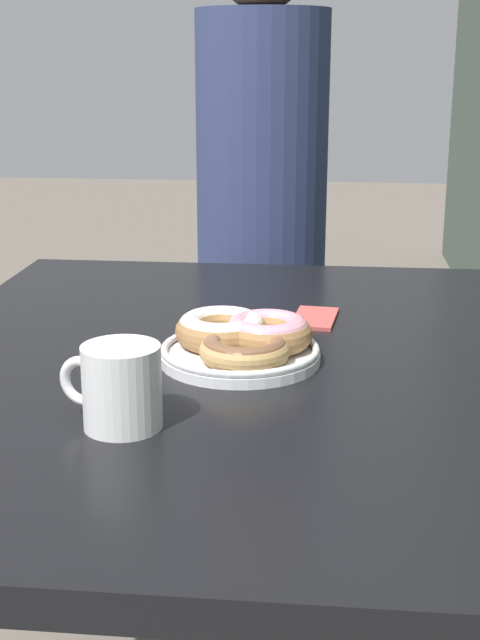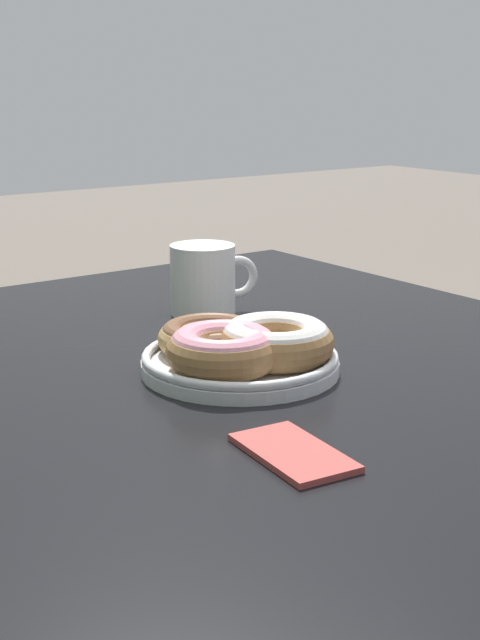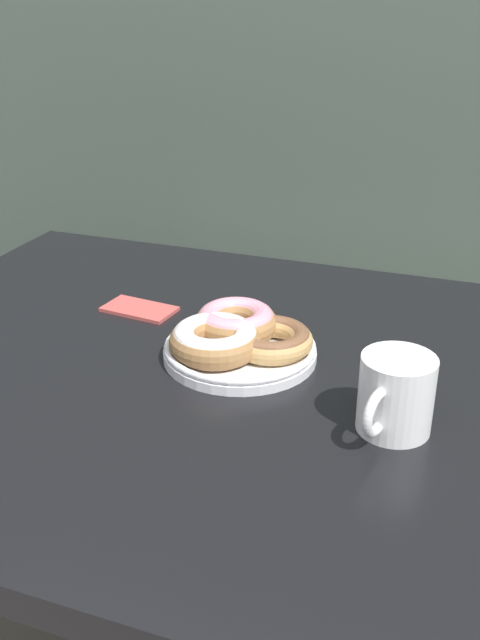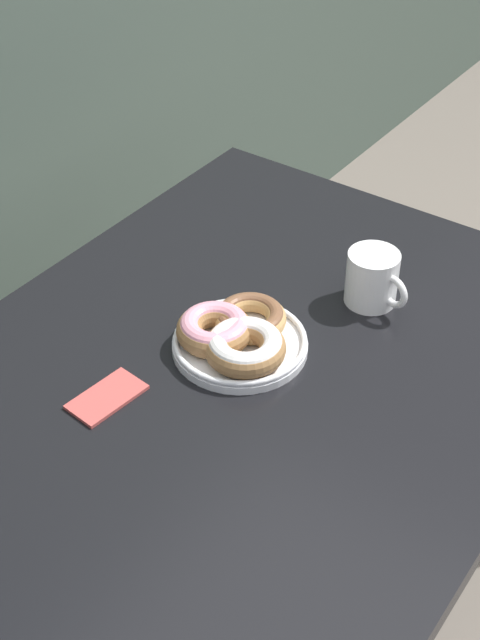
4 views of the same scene
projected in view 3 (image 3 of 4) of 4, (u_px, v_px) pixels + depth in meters
dining_table at (220, 407)px, 1.04m from camera, size 1.16×0.90×0.70m
donut_plate at (237, 337)px, 1.02m from camera, size 0.23×0.23×0.06m
coffee_mug at (395, 394)px, 0.84m from camera, size 0.09×0.12×0.10m
napkin at (139, 309)px, 1.18m from camera, size 0.12×0.08×0.01m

